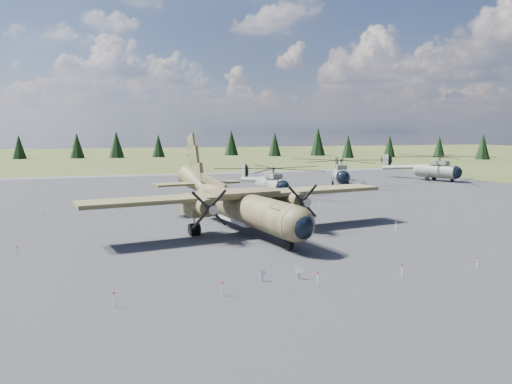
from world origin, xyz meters
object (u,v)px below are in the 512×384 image
object	(u,v)px
helicopter_near	(272,176)
helicopter_far	(437,163)
transport_plane	(237,201)
helicopter_mid	(341,167)

from	to	relation	value
helicopter_near	helicopter_far	bearing A→B (deg)	10.28
transport_plane	helicopter_near	xyz separation A→B (m)	(11.26, 21.65, 0.21)
helicopter_near	helicopter_mid	distance (m)	19.40
transport_plane	helicopter_far	size ratio (longest dim) A/B	1.17
helicopter_mid	helicopter_far	size ratio (longest dim) A/B	0.92
transport_plane	helicopter_far	world-z (taller)	transport_plane
transport_plane	helicopter_far	distance (m)	59.34
helicopter_near	helicopter_mid	bearing A→B (deg)	24.48
transport_plane	helicopter_near	distance (m)	24.40
helicopter_near	helicopter_far	distance (m)	39.45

